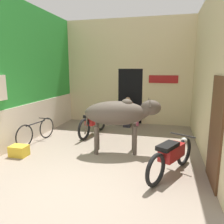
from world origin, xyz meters
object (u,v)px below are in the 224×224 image
object	(u,v)px
bicycle	(36,131)
plastic_stool	(135,120)
motorcycle_far	(93,122)
crate	(19,151)
shopkeeper_seated	(127,111)
motorcycle_near	(172,155)
cow	(120,113)

from	to	relation	value
bicycle	plastic_stool	world-z (taller)	bicycle
motorcycle_far	crate	bearing A→B (deg)	-119.54
bicycle	shopkeeper_seated	xyz separation A→B (m)	(2.38, 2.51, 0.26)
bicycle	shopkeeper_seated	size ratio (longest dim) A/B	1.41
bicycle	plastic_stool	size ratio (longest dim) A/B	3.93
plastic_stool	motorcycle_near	bearing A→B (deg)	-71.39
cow	crate	xyz separation A→B (m)	(-2.47, -0.92, -0.93)
cow	bicycle	bearing A→B (deg)	176.35
motorcycle_far	bicycle	size ratio (longest dim) A/B	1.16
motorcycle_far	shopkeeper_seated	world-z (taller)	shopkeeper_seated
shopkeeper_seated	crate	xyz separation A→B (m)	(-2.20, -3.60, -0.47)
motorcycle_far	bicycle	xyz separation A→B (m)	(-1.44, -1.15, -0.11)
motorcycle_near	bicycle	xyz separation A→B (m)	(-3.98, 1.18, -0.10)
cow	motorcycle_far	xyz separation A→B (m)	(-1.20, 1.32, -0.62)
shopkeeper_seated	crate	distance (m)	4.24
plastic_stool	crate	xyz separation A→B (m)	(-2.49, -3.80, -0.08)
cow	bicycle	size ratio (longest dim) A/B	1.27
shopkeeper_seated	plastic_stool	world-z (taller)	shopkeeper_seated
shopkeeper_seated	plastic_stool	bearing A→B (deg)	35.09
motorcycle_near	plastic_stool	bearing A→B (deg)	108.61
shopkeeper_seated	crate	size ratio (longest dim) A/B	2.63
shopkeeper_seated	crate	bearing A→B (deg)	-121.46
motorcycle_far	plastic_stool	bearing A→B (deg)	51.97
plastic_stool	crate	world-z (taller)	plastic_stool
motorcycle_near	shopkeeper_seated	distance (m)	4.02
motorcycle_far	plastic_stool	size ratio (longest dim) A/B	4.55
motorcycle_near	shopkeeper_seated	size ratio (longest dim) A/B	1.52
cow	bicycle	world-z (taller)	cow
cow	motorcycle_far	world-z (taller)	cow
motorcycle_near	crate	xyz separation A→B (m)	(-3.80, 0.09, -0.30)
motorcycle_far	shopkeeper_seated	size ratio (longest dim) A/B	1.63
plastic_stool	crate	bearing A→B (deg)	-123.25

